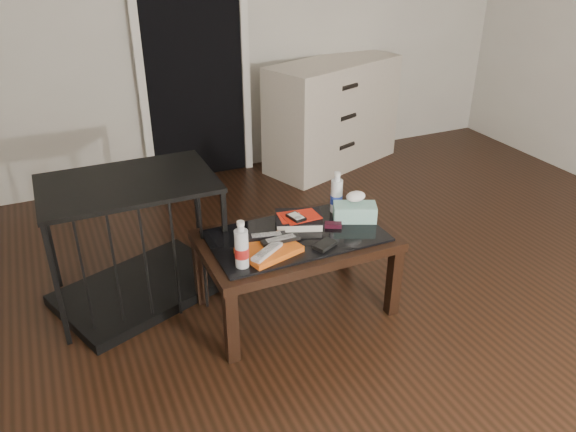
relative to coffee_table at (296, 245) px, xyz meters
name	(u,v)px	position (x,y,z in m)	size (l,w,h in m)	color
ground	(409,330)	(0.46, -0.43, -0.40)	(5.00, 5.00, 0.00)	black
room_shell	(450,5)	(0.46, -0.43, 1.22)	(5.00, 5.00, 5.00)	beige
doorway	(193,52)	(0.06, 2.03, 0.63)	(0.90, 0.08, 2.07)	black
coffee_table	(296,245)	(0.00, 0.00, 0.00)	(1.00, 0.60, 0.46)	black
dresser	(332,114)	(1.18, 1.80, 0.05)	(1.30, 0.88, 0.90)	beige
pet_crate	(138,260)	(-0.75, 0.48, -0.17)	(1.06, 0.88, 0.71)	black
magazines	(269,250)	(-0.20, -0.11, 0.08)	(0.28, 0.21, 0.03)	#D55714
remote_silver	(267,251)	(-0.23, -0.15, 0.11)	(0.20, 0.05, 0.02)	#A9A9AE
remote_black_front	(281,240)	(-0.12, -0.08, 0.11)	(0.20, 0.05, 0.02)	black
remote_black_back	(266,236)	(-0.17, -0.01, 0.11)	(0.20, 0.05, 0.02)	black
textbook	(299,220)	(0.07, 0.11, 0.09)	(0.25, 0.20, 0.05)	black
dvd_mailers	(296,216)	(0.05, 0.11, 0.11)	(0.19, 0.14, 0.01)	red
ipod	(296,217)	(0.04, 0.08, 0.12)	(0.06, 0.10, 0.02)	black
flip_phone	(333,225)	(0.22, 0.00, 0.08)	(0.09, 0.05, 0.02)	black
wallet	(325,245)	(0.08, -0.17, 0.07)	(0.12, 0.07, 0.02)	black
water_bottle_left	(241,244)	(-0.36, -0.17, 0.18)	(0.07, 0.07, 0.24)	silver
water_bottle_right	(337,192)	(0.32, 0.15, 0.18)	(0.07, 0.07, 0.24)	white
tissue_box	(355,212)	(0.37, 0.02, 0.11)	(0.23, 0.12, 0.09)	teal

